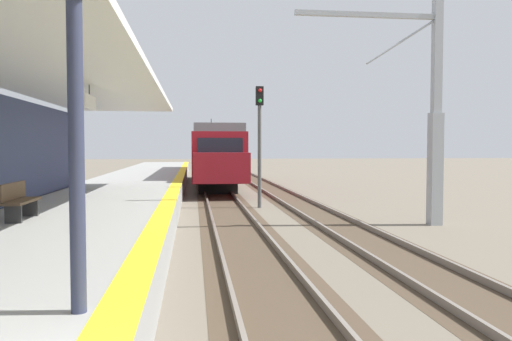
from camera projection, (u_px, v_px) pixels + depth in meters
The scene contains 7 objects.
station_platform at pixel (109, 207), 18.27m from camera, with size 5.00×80.00×0.91m.
track_pair_nearest_platform at pixel (224, 204), 22.79m from camera, with size 2.34×120.00×0.16m.
track_pair_middle at pixel (298, 203), 23.21m from camera, with size 2.34×120.00×0.16m.
approaching_train at pixel (214, 154), 34.32m from camera, with size 2.93×19.60×4.76m.
rail_signal_post at pixel (260, 134), 21.63m from camera, with size 0.32×0.34×5.20m.
catenary_pylon_far_side at pixel (427, 117), 16.78m from camera, with size 5.00×0.40×7.50m.
platform_bench at pixel (19, 200), 11.91m from camera, with size 0.45×1.60×0.88m.
Camera 1 is at (0.54, -2.70, 2.61)m, focal length 35.48 mm.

